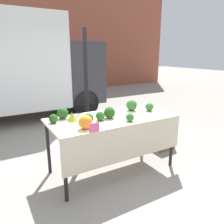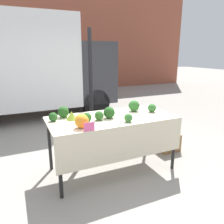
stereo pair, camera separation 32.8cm
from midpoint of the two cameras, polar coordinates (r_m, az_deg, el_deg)
The scene contains 17 objects.
ground_plane at distance 3.65m, azimuth -2.66°, elevation -14.64°, with size 40.00×40.00×0.00m, color gray.
building_facade at distance 11.09m, azimuth -23.96°, elevation 17.82°, with size 16.00×0.60×5.10m.
tent_pole at distance 4.00m, azimuth -9.04°, elevation 4.93°, with size 0.07×0.07×2.23m.
parked_truck at distance 6.73m, azimuth -25.38°, elevation 11.05°, with size 4.37×2.09×2.81m.
market_table at distance 3.28m, azimuth -2.26°, elevation -3.46°, with size 1.91×0.90×0.87m.
orange_cauliflower at distance 2.82m, azimuth -10.30°, elevation -2.62°, with size 0.18×0.18×0.18m.
romanesco_head at distance 3.18m, azimuth -13.34°, elevation -1.23°, with size 0.16×0.16×0.13m.
broccoli_head_0 at distance 3.31m, azimuth -15.59°, elevation -0.37°, with size 0.17×0.17×0.17m.
broccoli_head_1 at distance 3.16m, azimuth -17.99°, elevation -1.70°, with size 0.13×0.13×0.13m.
broccoli_head_2 at distance 3.23m, azimuth -3.55°, elevation -0.21°, with size 0.17×0.17×0.17m.
broccoli_head_3 at distance 3.08m, azimuth 1.66°, elevation -1.42°, with size 0.12×0.12×0.12m.
broccoli_head_4 at distance 3.04m, azimuth -9.30°, elevation -1.66°, with size 0.14×0.14×0.14m.
broccoli_head_5 at distance 3.65m, azimuth 2.58°, elevation 1.72°, with size 0.18×0.18×0.18m.
broccoli_head_6 at distance 3.65m, azimuth 7.19°, elevation 1.27°, with size 0.14×0.14×0.14m.
broccoli_head_7 at distance 3.14m, azimuth -6.09°, elevation -1.07°, with size 0.13×0.13×0.13m.
price_sign at distance 2.70m, azimuth -8.13°, elevation -4.08°, with size 0.14×0.01×0.11m.
produce_crate at distance 4.38m, azimuth 11.02°, elevation -7.25°, with size 0.38×0.31×0.33m.
Camera 1 is at (-1.60, -2.73, 1.82)m, focal length 35.00 mm.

